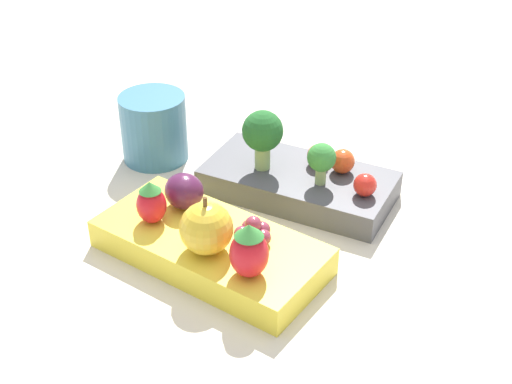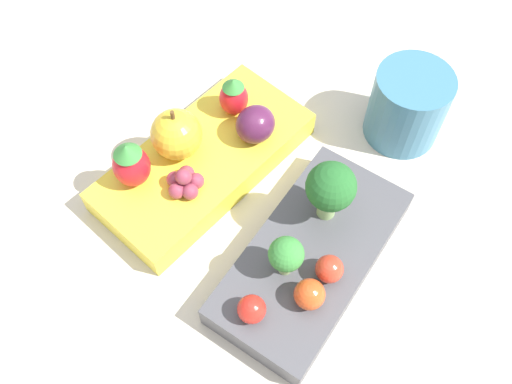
% 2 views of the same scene
% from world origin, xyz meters
% --- Properties ---
extents(ground_plane, '(4.00, 4.00, 0.00)m').
position_xyz_m(ground_plane, '(0.00, 0.00, 0.00)').
color(ground_plane, beige).
extents(bento_box_savoury, '(0.20, 0.12, 0.03)m').
position_xyz_m(bento_box_savoury, '(-0.00, 0.07, 0.01)').
color(bento_box_savoury, '#4C4C51').
rests_on(bento_box_savoury, ground_plane).
extents(bento_box_fruit, '(0.21, 0.10, 0.03)m').
position_xyz_m(bento_box_fruit, '(-0.01, -0.07, 0.01)').
color(bento_box_fruit, yellow).
rests_on(bento_box_fruit, ground_plane).
extents(broccoli_floret_0, '(0.04, 0.04, 0.06)m').
position_xyz_m(broccoli_floret_0, '(-0.04, 0.05, 0.07)').
color(broccoli_floret_0, '#93B770').
rests_on(broccoli_floret_0, bento_box_savoury).
extents(broccoli_floret_1, '(0.03, 0.03, 0.04)m').
position_xyz_m(broccoli_floret_1, '(0.03, 0.06, 0.06)').
color(broccoli_floret_1, '#93B770').
rests_on(broccoli_floret_1, bento_box_savoury).
extents(cherry_tomato_0, '(0.02, 0.02, 0.02)m').
position_xyz_m(cherry_tomato_0, '(0.04, 0.09, 0.04)').
color(cherry_tomato_0, '#DB4C1E').
rests_on(cherry_tomato_0, bento_box_savoury).
extents(cherry_tomato_1, '(0.02, 0.02, 0.02)m').
position_xyz_m(cherry_tomato_1, '(0.01, 0.09, 0.04)').
color(cherry_tomato_1, red).
rests_on(cherry_tomato_1, bento_box_savoury).
extents(cherry_tomato_2, '(0.02, 0.02, 0.02)m').
position_xyz_m(cherry_tomato_2, '(0.08, 0.07, 0.04)').
color(cherry_tomato_2, red).
rests_on(cherry_tomato_2, bento_box_savoury).
extents(apple, '(0.05, 0.05, 0.05)m').
position_xyz_m(apple, '(-0.00, -0.09, 0.05)').
color(apple, gold).
rests_on(apple, bento_box_fruit).
extents(strawberry_0, '(0.03, 0.03, 0.04)m').
position_xyz_m(strawberry_0, '(-0.07, -0.08, 0.05)').
color(strawberry_0, red).
rests_on(strawberry_0, bento_box_fruit).
extents(strawberry_1, '(0.03, 0.03, 0.05)m').
position_xyz_m(strawberry_1, '(0.05, -0.10, 0.05)').
color(strawberry_1, red).
rests_on(strawberry_1, bento_box_fruit).
extents(plum, '(0.04, 0.03, 0.03)m').
position_xyz_m(plum, '(-0.06, -0.05, 0.04)').
color(plum, '#511E42').
rests_on(plum, bento_box_fruit).
extents(grape_cluster, '(0.03, 0.03, 0.03)m').
position_xyz_m(grape_cluster, '(0.03, -0.05, 0.04)').
color(grape_cluster, '#93384C').
rests_on(grape_cluster, bento_box_fruit).
extents(drinking_cup, '(0.07, 0.07, 0.08)m').
position_xyz_m(drinking_cup, '(-0.17, 0.05, 0.04)').
color(drinking_cup, teal).
rests_on(drinking_cup, ground_plane).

